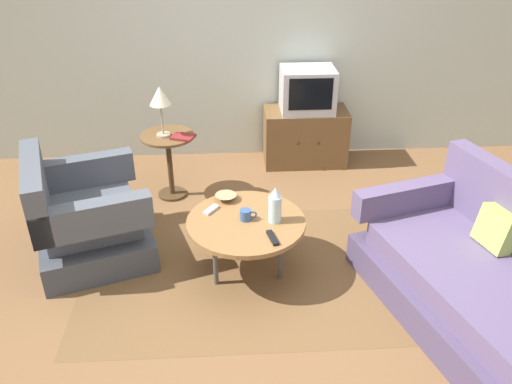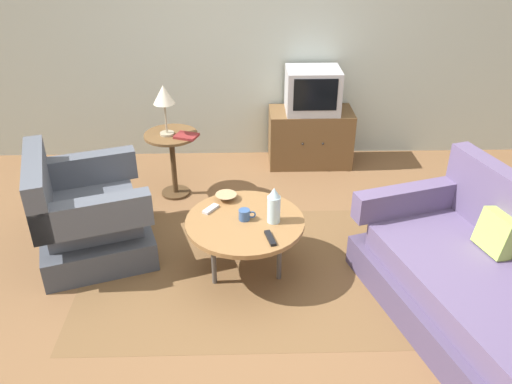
{
  "view_description": "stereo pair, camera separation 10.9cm",
  "coord_description": "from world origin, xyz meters",
  "px_view_note": "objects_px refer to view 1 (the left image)",
  "views": [
    {
      "loc": [
        -0.21,
        -3.1,
        2.52
      ],
      "look_at": [
        -0.01,
        0.34,
        0.55
      ],
      "focal_mm": 36.62,
      "sensor_mm": 36.0,
      "label": 1
    },
    {
      "loc": [
        -0.1,
        -3.1,
        2.52
      ],
      "look_at": [
        -0.01,
        0.34,
        0.55
      ],
      "focal_mm": 36.62,
      "sensor_mm": 36.0,
      "label": 2
    }
  ],
  "objects_px": {
    "table_lamp": "(160,98)",
    "tv_remote_silver": "(211,210)",
    "book": "(183,137)",
    "couch": "(491,289)",
    "vase": "(275,205)",
    "mug": "(246,215)",
    "television": "(307,90)",
    "bowl": "(226,197)",
    "tv_remote_dark": "(273,238)",
    "side_table": "(169,153)",
    "armchair": "(85,221)",
    "coffee_table": "(246,224)",
    "tv_stand": "(305,137)"
  },
  "relations": [
    {
      "from": "bowl",
      "to": "tv_remote_dark",
      "type": "height_order",
      "value": "bowl"
    },
    {
      "from": "mug",
      "to": "bowl",
      "type": "xyz_separation_m",
      "value": [
        -0.14,
        0.29,
        -0.02
      ]
    },
    {
      "from": "tv_remote_dark",
      "to": "book",
      "type": "relative_size",
      "value": 0.75
    },
    {
      "from": "tv_stand",
      "to": "vase",
      "type": "bearing_deg",
      "value": -104.78
    },
    {
      "from": "side_table",
      "to": "tv_remote_dark",
      "type": "bearing_deg",
      "value": -60.13
    },
    {
      "from": "table_lamp",
      "to": "tv_remote_silver",
      "type": "bearing_deg",
      "value": -67.2
    },
    {
      "from": "television",
      "to": "book",
      "type": "xyz_separation_m",
      "value": [
        -1.21,
        -0.72,
        -0.17
      ]
    },
    {
      "from": "side_table",
      "to": "bowl",
      "type": "height_order",
      "value": "side_table"
    },
    {
      "from": "tv_stand",
      "to": "mug",
      "type": "relative_size",
      "value": 6.85
    },
    {
      "from": "television",
      "to": "couch",
      "type": "bearing_deg",
      "value": -70.96
    },
    {
      "from": "armchair",
      "to": "coffee_table",
      "type": "distance_m",
      "value": 1.29
    },
    {
      "from": "coffee_table",
      "to": "side_table",
      "type": "height_order",
      "value": "side_table"
    },
    {
      "from": "television",
      "to": "table_lamp",
      "type": "height_order",
      "value": "table_lamp"
    },
    {
      "from": "coffee_table",
      "to": "book",
      "type": "relative_size",
      "value": 3.69
    },
    {
      "from": "couch",
      "to": "bowl",
      "type": "distance_m",
      "value": 1.97
    },
    {
      "from": "tv_remote_dark",
      "to": "side_table",
      "type": "bearing_deg",
      "value": -163.27
    },
    {
      "from": "television",
      "to": "tv_stand",
      "type": "bearing_deg",
      "value": 90.0
    },
    {
      "from": "television",
      "to": "book",
      "type": "relative_size",
      "value": 2.27
    },
    {
      "from": "bowl",
      "to": "coffee_table",
      "type": "bearing_deg",
      "value": -64.52
    },
    {
      "from": "vase",
      "to": "bowl",
      "type": "xyz_separation_m",
      "value": [
        -0.35,
        0.32,
        -0.11
      ]
    },
    {
      "from": "television",
      "to": "table_lamp",
      "type": "bearing_deg",
      "value": -154.6
    },
    {
      "from": "couch",
      "to": "television",
      "type": "relative_size",
      "value": 3.87
    },
    {
      "from": "armchair",
      "to": "table_lamp",
      "type": "bearing_deg",
      "value": 129.74
    },
    {
      "from": "vase",
      "to": "mug",
      "type": "bearing_deg",
      "value": 171.61
    },
    {
      "from": "coffee_table",
      "to": "tv_stand",
      "type": "xyz_separation_m",
      "value": [
        0.7,
        1.85,
        -0.13
      ]
    },
    {
      "from": "bowl",
      "to": "side_table",
      "type": "bearing_deg",
      "value": 119.83
    },
    {
      "from": "tv_remote_silver",
      "to": "vase",
      "type": "bearing_deg",
      "value": 105.65
    },
    {
      "from": "table_lamp",
      "to": "tv_remote_silver",
      "type": "relative_size",
      "value": 3.12
    },
    {
      "from": "mug",
      "to": "vase",
      "type": "bearing_deg",
      "value": -8.39
    },
    {
      "from": "tv_remote_silver",
      "to": "book",
      "type": "relative_size",
      "value": 0.63
    },
    {
      "from": "mug",
      "to": "side_table",
      "type": "bearing_deg",
      "value": 118.98
    },
    {
      "from": "side_table",
      "to": "tv_stand",
      "type": "height_order",
      "value": "side_table"
    },
    {
      "from": "tv_remote_silver",
      "to": "tv_remote_dark",
      "type": "bearing_deg",
      "value": 82.91
    },
    {
      "from": "vase",
      "to": "tv_remote_dark",
      "type": "xyz_separation_m",
      "value": [
        -0.04,
        -0.23,
        -0.12
      ]
    },
    {
      "from": "television",
      "to": "vase",
      "type": "distance_m",
      "value": 1.95
    },
    {
      "from": "bowl",
      "to": "television",
      "type": "bearing_deg",
      "value": 61.38
    },
    {
      "from": "tv_remote_silver",
      "to": "bowl",
      "type": "bearing_deg",
      "value": 179.57
    },
    {
      "from": "mug",
      "to": "tv_remote_silver",
      "type": "distance_m",
      "value": 0.29
    },
    {
      "from": "tv_remote_dark",
      "to": "book",
      "type": "height_order",
      "value": "book"
    },
    {
      "from": "book",
      "to": "table_lamp",
      "type": "bearing_deg",
      "value": -178.7
    },
    {
      "from": "couch",
      "to": "side_table",
      "type": "height_order",
      "value": "couch"
    },
    {
      "from": "table_lamp",
      "to": "bowl",
      "type": "relative_size",
      "value": 2.78
    },
    {
      "from": "bowl",
      "to": "book",
      "type": "relative_size",
      "value": 0.7
    },
    {
      "from": "book",
      "to": "couch",
      "type": "bearing_deg",
      "value": -20.37
    },
    {
      "from": "tv_stand",
      "to": "table_lamp",
      "type": "distance_m",
      "value": 1.69
    },
    {
      "from": "coffee_table",
      "to": "mug",
      "type": "height_order",
      "value": "mug"
    },
    {
      "from": "coffee_table",
      "to": "television",
      "type": "xyz_separation_m",
      "value": [
        0.7,
        1.85,
        0.38
      ]
    },
    {
      "from": "coffee_table",
      "to": "side_table",
      "type": "bearing_deg",
      "value": 118.78
    },
    {
      "from": "mug",
      "to": "coffee_table",
      "type": "bearing_deg",
      "value": -97.06
    },
    {
      "from": "coffee_table",
      "to": "mug",
      "type": "distance_m",
      "value": 0.07
    }
  ]
}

